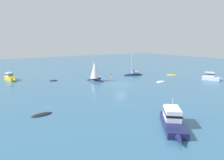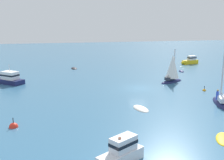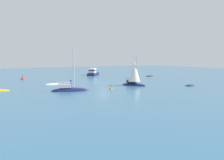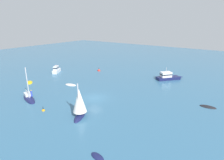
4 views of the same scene
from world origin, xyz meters
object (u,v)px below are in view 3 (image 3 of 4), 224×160
object	(u,v)px
skiff	(150,76)
mooring_buoy	(23,79)
ketch	(134,75)
skiff_1	(190,86)
channel_buoy	(111,89)
motor_cruiser	(93,72)
ketch_1	(70,90)
dinghy	(0,91)
rib	(52,84)

from	to	relation	value
skiff	mooring_buoy	xyz separation A→B (m)	(-7.84, -30.31, 0.00)
ketch	skiff_1	size ratio (longest dim) A/B	2.85
skiff	channel_buoy	xyz separation A→B (m)	(17.02, -21.59, 0.01)
motor_cruiser	ketch_1	bearing A→B (deg)	-171.87
dinghy	ketch_1	bearing A→B (deg)	-0.27
skiff	rib	size ratio (longest dim) A/B	0.89
dinghy	mooring_buoy	distance (m)	19.13
dinghy	mooring_buoy	xyz separation A→B (m)	(-18.01, 6.45, 0.00)
rib	channel_buoy	xyz separation A→B (m)	(11.35, 5.95, 0.01)
skiff	dinghy	bearing A→B (deg)	-168.80
ketch_1	rib	bearing A→B (deg)	105.71
ketch	skiff	bearing A→B (deg)	106.85
skiff	ketch_1	bearing A→B (deg)	-154.83
ketch_1	dinghy	bearing A→B (deg)	165.57
skiff	motor_cruiser	xyz separation A→B (m)	(-11.25, -10.97, 0.76)
skiff_1	rib	bearing A→B (deg)	-25.18
dinghy	rib	distance (m)	10.26
channel_buoy	skiff_1	bearing A→B (deg)	77.33
skiff_1	mooring_buoy	distance (m)	36.12
ketch	ketch_1	bearing A→B (deg)	-111.81
rib	channel_buoy	world-z (taller)	channel_buoy
skiff	ketch	distance (m)	21.47
dinghy	ketch	bearing A→B (deg)	19.63
motor_cruiser	skiff	bearing A→B (deg)	-95.56
rib	skiff	bearing A→B (deg)	1.60
ketch	mooring_buoy	xyz separation A→B (m)	(-22.53, -14.78, -1.91)
mooring_buoy	dinghy	bearing A→B (deg)	-19.72
ketch	skiff_1	world-z (taller)	ketch
channel_buoy	mooring_buoy	distance (m)	26.34
motor_cruiser	ketch_1	xyz separation A→B (m)	(26.98, -16.88, -0.61)
ketch_1	channel_buoy	bearing A→B (deg)	5.77
motor_cruiser	ketch_1	world-z (taller)	ketch_1
rib	skiff_1	xyz separation A→B (m)	(14.51, 20.02, 0.00)
motor_cruiser	channel_buoy	world-z (taller)	motor_cruiser
motor_cruiser	rib	size ratio (longest dim) A/B	2.09
rib	skiff_1	bearing A→B (deg)	-45.98
motor_cruiser	mooring_buoy	xyz separation A→B (m)	(3.42, -19.34, -0.76)
skiff_1	channel_buoy	xyz separation A→B (m)	(-3.16, -14.07, 0.01)
channel_buoy	dinghy	bearing A→B (deg)	-114.30
motor_cruiser	mooring_buoy	bearing A→B (deg)	140.20
rib	mooring_buoy	distance (m)	13.79
mooring_buoy	rib	bearing A→B (deg)	11.56
skiff	motor_cruiser	world-z (taller)	motor_cruiser
dinghy	channel_buoy	world-z (taller)	channel_buoy
ketch_1	mooring_buoy	size ratio (longest dim) A/B	4.90
ketch	channel_buoy	xyz separation A→B (m)	(2.33, -6.06, -1.91)
skiff	mooring_buoy	size ratio (longest dim) A/B	1.98
skiff	mooring_buoy	bearing A→B (deg)	161.23
dinghy	skiff	world-z (taller)	skiff
skiff	motor_cruiser	bearing A→B (deg)	130.00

